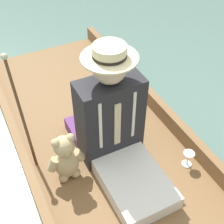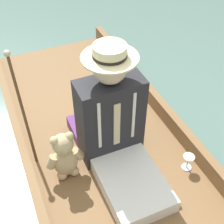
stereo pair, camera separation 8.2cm
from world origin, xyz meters
The scene contains 7 objects.
ground_plane centered at (0.00, 0.00, 0.00)m, with size 16.00×16.00×0.00m, color slate.
punt_boat centered at (0.00, 0.00, 0.08)m, with size 1.20×3.33×0.26m.
seat_cushion centered at (0.00, -0.31, 0.18)m, with size 0.38×0.27×0.10m.
seated_person centered at (-0.03, 0.02, 0.45)m, with size 0.43×0.80×0.89m.
teddy_bear centered at (0.33, 0.00, 0.31)m, with size 0.27×0.16×0.38m.
wine_glass centered at (-0.46, 0.29, 0.22)m, with size 0.08×0.08×0.12m.
walking_cane centered at (0.50, -0.35, 0.58)m, with size 0.04×0.29×0.77m.
Camera 2 is at (0.57, 1.33, 1.90)m, focal length 50.00 mm.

